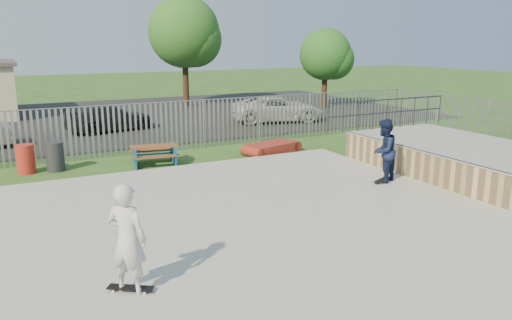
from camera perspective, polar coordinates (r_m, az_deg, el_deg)
name	(u,v)px	position (r m, az deg, el deg)	size (l,w,h in m)	color
ground	(200,236)	(11.65, -6.38, -8.64)	(120.00, 120.00, 0.00)	#29521C
concrete_slab	(200,233)	(11.62, -6.39, -8.29)	(15.00, 12.00, 0.15)	#9E9E98
quarter_pipe	(459,159)	(17.73, 22.23, 0.08)	(5.50, 7.05, 2.19)	tan
fence	(177,151)	(15.82, -9.00, 1.04)	(26.04, 16.02, 2.00)	gray
picnic_table	(154,155)	(18.31, -11.58, 0.58)	(1.84, 1.60, 0.70)	brown
funbox	(272,148)	(19.79, 1.79, 1.36)	(2.23, 1.51, 0.41)	maroon
trash_bin_red	(25,159)	(18.42, -24.85, 0.09)	(0.59, 0.59, 0.98)	#AF281B
trash_bin_grey	(55,157)	(18.37, -21.98, 0.36)	(0.60, 0.60, 1.01)	#272729
parking_lot	(79,120)	(29.69, -19.57, 4.31)	(40.00, 18.00, 0.02)	black
car_dark	(110,118)	(25.60, -16.35, 4.61)	(1.75, 4.30, 1.25)	black
car_white	(278,109)	(27.43, 2.49, 5.87)	(2.32, 5.03, 1.40)	silver
tree_mid	(184,32)	(34.16, -8.21, 14.25)	(4.69, 4.69, 7.23)	#3C2A18
tree_right	(325,55)	(33.33, 7.93, 11.85)	(3.34, 3.34, 5.15)	#3D2618
skateboard_a	(382,181)	(15.76, 14.18, -2.30)	(0.81, 0.51, 0.08)	black
skateboard_b	(131,289)	(9.17, -14.15, -14.11)	(0.77, 0.62, 0.08)	black
skater_navy	(384,151)	(15.54, 14.38, 1.01)	(0.94, 0.74, 1.94)	#141D3F
skater_white	(127,239)	(8.78, -14.50, -8.71)	(0.71, 0.46, 1.94)	silver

